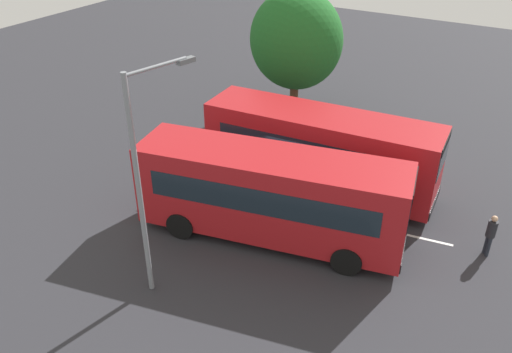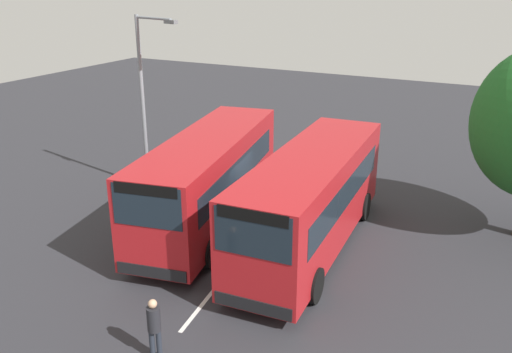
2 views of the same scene
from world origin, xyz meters
name	(u,v)px [view 2 (image 2 of 2)]	position (x,y,z in m)	size (l,w,h in m)	color
ground_plane	(262,230)	(0.00, 0.00, 0.00)	(64.70, 64.70, 0.00)	#2B2B30
bus_far_left	(208,177)	(0.44, -1.93, 1.81)	(9.62, 4.14, 3.28)	#AD191E
bus_center_left	(311,198)	(0.53, 2.02, 1.81)	(9.49, 2.98, 3.28)	#AD191E
pedestrian	(154,324)	(7.35, 0.90, 0.94)	(0.45, 0.45, 1.60)	#232833
street_lamp	(146,93)	(-1.43, -6.00, 4.13)	(0.71, 2.32, 7.14)	gray
lane_stripe_outer_left	(262,229)	(0.00, 0.00, 0.00)	(12.72, 0.12, 0.01)	silver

